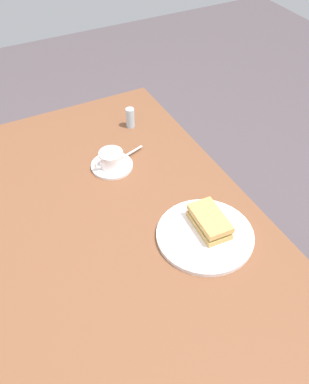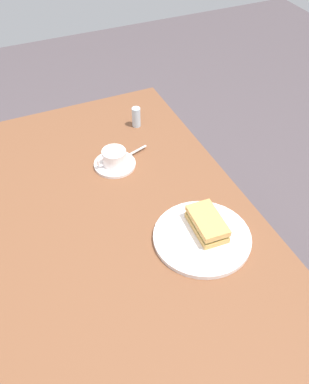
{
  "view_description": "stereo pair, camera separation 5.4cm",
  "coord_description": "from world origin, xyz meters",
  "px_view_note": "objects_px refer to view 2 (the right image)",
  "views": [
    {
      "loc": [
        -0.83,
        0.28,
        1.68
      ],
      "look_at": [
        0.02,
        -0.15,
        0.77
      ],
      "focal_mm": 39.81,
      "sensor_mm": 36.0,
      "label": 1
    },
    {
      "loc": [
        -0.86,
        0.23,
        1.68
      ],
      "look_at": [
        0.02,
        -0.15,
        0.77
      ],
      "focal_mm": 39.81,
      "sensor_mm": 36.0,
      "label": 2
    }
  ],
  "objects_px": {
    "coffee_saucer": "(115,164)",
    "spoon": "(132,153)",
    "sandwich_plate": "(202,237)",
    "salt_shaker": "(136,117)",
    "sandwich_front": "(207,224)",
    "coffee_cup": "(114,157)",
    "dining_table": "(113,234)"
  },
  "relations": [
    {
      "from": "sandwich_plate",
      "to": "sandwich_front",
      "type": "distance_m",
      "value": 0.04
    },
    {
      "from": "coffee_saucer",
      "to": "salt_shaker",
      "type": "height_order",
      "value": "salt_shaker"
    },
    {
      "from": "coffee_saucer",
      "to": "coffee_cup",
      "type": "bearing_deg",
      "value": 97.52
    },
    {
      "from": "coffee_saucer",
      "to": "spoon",
      "type": "height_order",
      "value": "spoon"
    },
    {
      "from": "coffee_saucer",
      "to": "spoon",
      "type": "relative_size",
      "value": 1.47
    },
    {
      "from": "coffee_cup",
      "to": "salt_shaker",
      "type": "relative_size",
      "value": 1.36
    },
    {
      "from": "sandwich_plate",
      "to": "spoon",
      "type": "height_order",
      "value": "spoon"
    },
    {
      "from": "sandwich_plate",
      "to": "salt_shaker",
      "type": "relative_size",
      "value": 3.62
    },
    {
      "from": "salt_shaker",
      "to": "spoon",
      "type": "bearing_deg",
      "value": 152.93
    },
    {
      "from": "sandwich_front",
      "to": "coffee_saucer",
      "type": "relative_size",
      "value": 1.0
    },
    {
      "from": "dining_table",
      "to": "salt_shaker",
      "type": "relative_size",
      "value": 16.68
    },
    {
      "from": "sandwich_front",
      "to": "coffee_cup",
      "type": "bearing_deg",
      "value": 19.85
    },
    {
      "from": "sandwich_plate",
      "to": "sandwich_front",
      "type": "height_order",
      "value": "sandwich_front"
    },
    {
      "from": "sandwich_front",
      "to": "coffee_saucer",
      "type": "height_order",
      "value": "sandwich_front"
    },
    {
      "from": "coffee_saucer",
      "to": "salt_shaker",
      "type": "distance_m",
      "value": 0.25
    },
    {
      "from": "coffee_cup",
      "to": "coffee_saucer",
      "type": "bearing_deg",
      "value": -82.48
    },
    {
      "from": "coffee_saucer",
      "to": "coffee_cup",
      "type": "distance_m",
      "value": 0.03
    },
    {
      "from": "sandwich_front",
      "to": "spoon",
      "type": "relative_size",
      "value": 1.47
    },
    {
      "from": "dining_table",
      "to": "coffee_saucer",
      "type": "bearing_deg",
      "value": -22.66
    },
    {
      "from": "sandwich_front",
      "to": "spoon",
      "type": "bearing_deg",
      "value": 9.29
    },
    {
      "from": "spoon",
      "to": "salt_shaker",
      "type": "xyz_separation_m",
      "value": [
        0.17,
        -0.08,
        0.03
      ]
    },
    {
      "from": "sandwich_plate",
      "to": "coffee_saucer",
      "type": "xyz_separation_m",
      "value": [
        0.41,
        0.12,
        -0.0
      ]
    },
    {
      "from": "dining_table",
      "to": "sandwich_front",
      "type": "bearing_deg",
      "value": -126.1
    },
    {
      "from": "dining_table",
      "to": "salt_shaker",
      "type": "bearing_deg",
      "value": -31.24
    },
    {
      "from": "sandwich_front",
      "to": "coffee_cup",
      "type": "xyz_separation_m",
      "value": [
        0.39,
        0.14,
        0.0
      ]
    },
    {
      "from": "dining_table",
      "to": "sandwich_front",
      "type": "xyz_separation_m",
      "value": [
        -0.17,
        -0.23,
        0.12
      ]
    },
    {
      "from": "spoon",
      "to": "salt_shaker",
      "type": "height_order",
      "value": "salt_shaker"
    },
    {
      "from": "coffee_saucer",
      "to": "salt_shaker",
      "type": "xyz_separation_m",
      "value": [
        0.19,
        -0.16,
        0.03
      ]
    },
    {
      "from": "sandwich_plate",
      "to": "salt_shaker",
      "type": "height_order",
      "value": "salt_shaker"
    },
    {
      "from": "sandwich_front",
      "to": "spoon",
      "type": "xyz_separation_m",
      "value": [
        0.42,
        0.07,
        -0.02
      ]
    },
    {
      "from": "sandwich_front",
      "to": "coffee_cup",
      "type": "relative_size",
      "value": 1.35
    },
    {
      "from": "sandwich_plate",
      "to": "spoon",
      "type": "relative_size",
      "value": 2.9
    }
  ]
}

